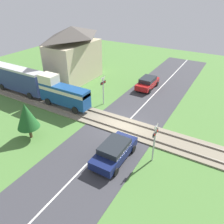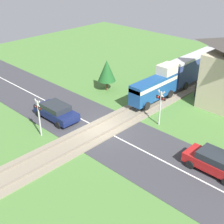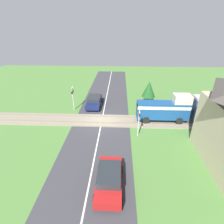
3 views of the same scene
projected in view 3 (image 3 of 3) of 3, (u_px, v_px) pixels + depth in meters
ground_plane at (102, 121)px, 20.48m from camera, size 60.00×60.00×0.00m
road_surface at (102, 121)px, 20.48m from camera, size 48.00×6.40×0.02m
track_bed at (102, 120)px, 20.45m from camera, size 2.80×48.00×0.24m
car_near_crossing at (94, 101)px, 23.91m from camera, size 4.27×1.98×1.41m
car_far_side at (109, 179)px, 11.87m from camera, size 4.03×1.87×1.42m
crossing_signal_west_approach at (73, 95)px, 22.28m from camera, size 0.90×0.18×3.16m
crossing_signal_east_approach at (139, 118)px, 16.86m from camera, size 0.90×0.18×3.16m
pedestrian_by_station at (209, 127)px, 17.77m from camera, size 0.42×0.42×1.69m
tree_roadside_hedge at (149, 89)px, 24.12m from camera, size 1.83×1.83×3.25m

